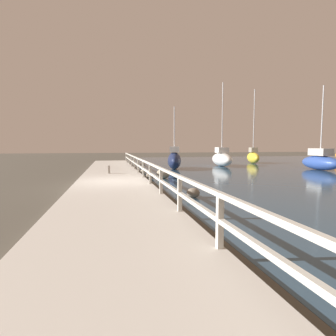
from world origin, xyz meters
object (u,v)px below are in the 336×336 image
object	(u,v)px
sailboat_navy	(174,159)
sailboat_white	(222,158)
sailboat_yellow	(253,156)
sailboat_blue	(320,161)
mooring_bollard	(109,169)

from	to	relation	value
sailboat_navy	sailboat_white	xyz separation A→B (m)	(5.11, 2.13, -0.06)
sailboat_yellow	sailboat_white	distance (m)	6.03
sailboat_white	sailboat_navy	bearing A→B (deg)	-149.23
sailboat_blue	sailboat_yellow	world-z (taller)	sailboat_yellow
sailboat_navy	sailboat_yellow	xyz separation A→B (m)	(10.23, 5.30, -0.05)
mooring_bollard	sailboat_white	distance (m)	12.33
sailboat_navy	sailboat_white	world-z (taller)	sailboat_white
sailboat_blue	sailboat_white	distance (m)	8.00
sailboat_yellow	sailboat_white	size ratio (longest dim) A/B	1.03
mooring_bollard	sailboat_white	bearing A→B (deg)	32.99
sailboat_navy	sailboat_yellow	bearing A→B (deg)	40.49
mooring_bollard	sailboat_blue	xyz separation A→B (m)	(16.24, 1.31, 0.23)
sailboat_white	sailboat_blue	bearing A→B (deg)	-34.29
sailboat_navy	sailboat_white	bearing A→B (deg)	35.67
sailboat_blue	sailboat_navy	distance (m)	11.49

